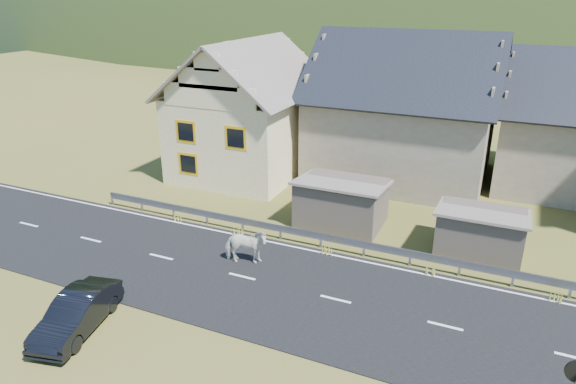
% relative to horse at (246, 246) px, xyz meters
% --- Properties ---
extents(ground, '(160.00, 160.00, 0.00)m').
position_rel_horse_xyz_m(ground, '(4.38, -1.05, -0.83)').
color(ground, '#424617').
rests_on(ground, ground).
extents(road, '(60.00, 7.00, 0.04)m').
position_rel_horse_xyz_m(road, '(4.38, -1.05, -0.81)').
color(road, black).
rests_on(road, ground).
extents(lane_markings, '(60.00, 6.60, 0.01)m').
position_rel_horse_xyz_m(lane_markings, '(4.38, -1.05, -0.79)').
color(lane_markings, silver).
rests_on(lane_markings, road).
extents(guardrail, '(28.10, 0.09, 0.75)m').
position_rel_horse_xyz_m(guardrail, '(4.38, 2.63, -0.27)').
color(guardrail, '#93969B').
rests_on(guardrail, ground).
extents(shed_left, '(4.30, 3.30, 2.40)m').
position_rel_horse_xyz_m(shed_left, '(2.38, 5.45, 0.27)').
color(shed_left, brown).
rests_on(shed_left, ground).
extents(shed_right, '(3.80, 2.90, 2.20)m').
position_rel_horse_xyz_m(shed_right, '(8.88, 4.95, 0.17)').
color(shed_right, brown).
rests_on(shed_right, ground).
extents(house_cream, '(7.80, 9.80, 8.30)m').
position_rel_horse_xyz_m(house_cream, '(-5.62, 10.94, 3.52)').
color(house_cream, '#FEF0B6').
rests_on(house_cream, ground).
extents(house_stone_a, '(10.80, 9.80, 8.90)m').
position_rel_horse_xyz_m(house_stone_a, '(3.38, 13.95, 3.80)').
color(house_stone_a, gray).
rests_on(house_stone_a, ground).
extents(mountain, '(440.00, 280.00, 260.00)m').
position_rel_horse_xyz_m(mountain, '(9.38, 178.95, -20.83)').
color(mountain, '#243A17').
rests_on(mountain, ground).
extents(conifer_patch, '(76.00, 50.00, 28.00)m').
position_rel_horse_xyz_m(conifer_patch, '(-50.62, 108.95, 5.17)').
color(conifer_patch, black).
rests_on(conifer_patch, ground).
extents(horse, '(1.36, 2.05, 1.59)m').
position_rel_horse_xyz_m(horse, '(0.00, 0.00, 0.00)').
color(horse, silver).
rests_on(horse, road).
extents(car, '(2.16, 4.09, 1.28)m').
position_rel_horse_xyz_m(car, '(-3.08, -6.31, -0.19)').
color(car, black).
rests_on(car, ground).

